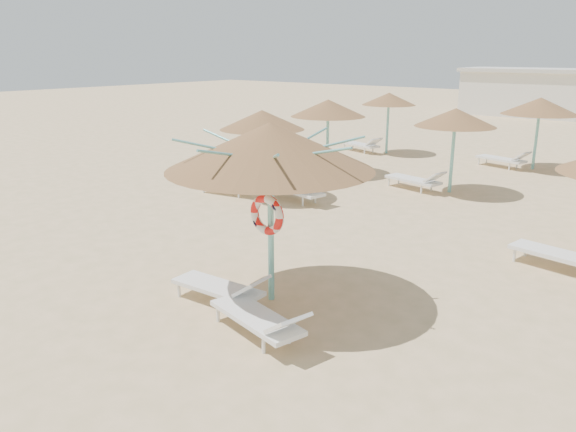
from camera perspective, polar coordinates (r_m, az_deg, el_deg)
The scene contains 6 objects.
ground at distance 10.45m, azimuth -4.48°, elevation -8.20°, with size 120.00×120.00×0.00m, color #DDB587.
main_palapa at distance 9.52m, azimuth -1.83°, elevation 7.01°, with size 3.57×3.57×3.20m.
lounger_main_a at distance 10.06m, azimuth -6.64°, elevation -7.20°, with size 1.93×0.69×0.69m.
lounger_main_b at distance 8.88m, azimuth -2.75°, elevation -10.35°, with size 2.04×1.00×0.71m.
palapa_field at distance 18.58m, azimuth 18.88°, elevation 9.19°, with size 15.70×12.90×2.72m.
service_hut at distance 43.77m, azimuth 22.91°, elevation 11.55°, with size 8.40×4.40×3.25m.
Camera 1 is at (6.62, -6.82, 4.32)m, focal length 35.00 mm.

